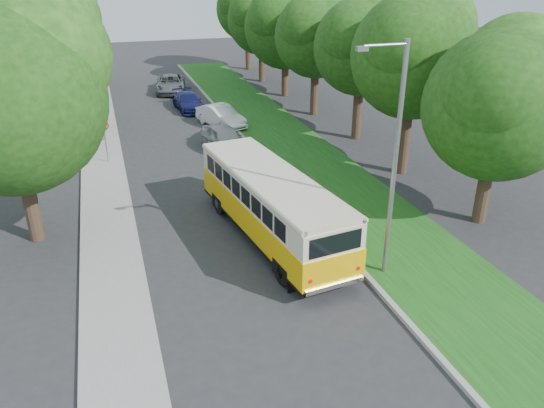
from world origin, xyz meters
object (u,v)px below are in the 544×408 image
object	(u,v)px
lamppost_far	(93,74)
car_silver	(225,139)
lamppost_near	(393,157)
car_white	(221,116)
car_blue	(188,102)
vintage_bus	(272,207)
car_grey	(171,84)

from	to	relation	value
lamppost_far	car_silver	xyz separation A→B (m)	(6.72, -3.85, -3.39)
lamppost_near	car_white	size ratio (longest dim) A/B	1.90
car_silver	car_blue	xyz separation A→B (m)	(-0.43, 9.78, -0.11)
car_silver	lamppost_far	bearing A→B (deg)	141.67
lamppost_far	car_blue	bearing A→B (deg)	43.34
car_silver	car_blue	bearing A→B (deg)	84.03
lamppost_near	car_silver	distance (m)	15.25
lamppost_near	car_blue	bearing A→B (deg)	96.12
car_silver	lamppost_near	bearing A→B (deg)	-90.02
vintage_bus	car_white	xyz separation A→B (m)	(1.58, 15.86, -0.70)
car_grey	car_silver	bearing A→B (deg)	-77.20
lamppost_near	vintage_bus	bearing A→B (deg)	127.99
lamppost_near	car_white	bearing A→B (deg)	93.79
car_white	lamppost_far	bearing A→B (deg)	168.36
car_blue	car_grey	bearing A→B (deg)	89.96
lamppost_near	lamppost_far	size ratio (longest dim) A/B	1.07
car_white	car_grey	xyz separation A→B (m)	(-1.74, 11.13, -0.00)
lamppost_near	vintage_bus	size ratio (longest dim) A/B	0.85
lamppost_near	lamppost_far	xyz separation A→B (m)	(-8.91, 18.50, -0.25)
lamppost_far	lamppost_near	bearing A→B (deg)	-64.29
vintage_bus	car_white	distance (m)	15.95
car_white	car_grey	bearing A→B (deg)	79.44
vintage_bus	car_blue	world-z (taller)	vintage_bus
lamppost_near	car_silver	size ratio (longest dim) A/B	1.87
lamppost_far	car_white	bearing A→B (deg)	7.80
lamppost_far	car_blue	world-z (taller)	lamppost_far
vintage_bus	car_blue	size ratio (longest dim) A/B	2.21
car_grey	lamppost_near	bearing A→B (deg)	-74.58
lamppost_far	car_blue	xyz separation A→B (m)	(6.29, 5.93, -3.50)
lamppost_near	car_white	world-z (taller)	lamppost_near
car_blue	car_white	bearing A→B (deg)	-78.65
lamppost_near	car_white	xyz separation A→B (m)	(-1.29, 19.54, -3.67)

